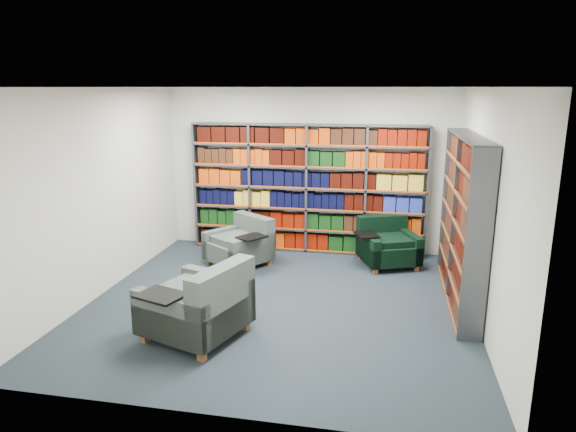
% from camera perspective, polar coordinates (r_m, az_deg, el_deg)
% --- Properties ---
extents(room_shell, '(5.02, 5.02, 2.82)m').
position_cam_1_polar(room_shell, '(6.54, -1.01, 1.73)').
color(room_shell, '#1D2730').
rests_on(room_shell, ground).
extents(bookshelf_back, '(4.00, 0.28, 2.20)m').
position_cam_1_polar(bookshelf_back, '(8.86, 2.16, 2.98)').
color(bookshelf_back, '#47494F').
rests_on(bookshelf_back, ground).
extents(bookshelf_right, '(0.28, 2.50, 2.20)m').
position_cam_1_polar(bookshelf_right, '(7.13, 18.81, -0.50)').
color(bookshelf_right, '#47494F').
rests_on(bookshelf_right, ground).
extents(chair_teal_left, '(1.18, 1.18, 0.77)m').
position_cam_1_polar(chair_teal_left, '(8.38, -5.07, -3.26)').
color(chair_teal_left, '#052233').
rests_on(chair_teal_left, ground).
extents(chair_green_right, '(1.11, 1.08, 0.75)m').
position_cam_1_polar(chair_green_right, '(8.50, 10.88, -3.27)').
color(chair_green_right, black).
rests_on(chair_green_right, ground).
extents(chair_teal_front, '(1.26, 1.32, 0.91)m').
position_cam_1_polar(chair_teal_front, '(5.99, -9.56, -10.06)').
color(chair_teal_front, '#052233').
rests_on(chair_teal_front, ground).
extents(coffee_table, '(0.84, 0.84, 0.59)m').
position_cam_1_polar(coffee_table, '(6.48, -9.74, -8.65)').
color(coffee_table, '#9A5F2C').
rests_on(coffee_table, ground).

